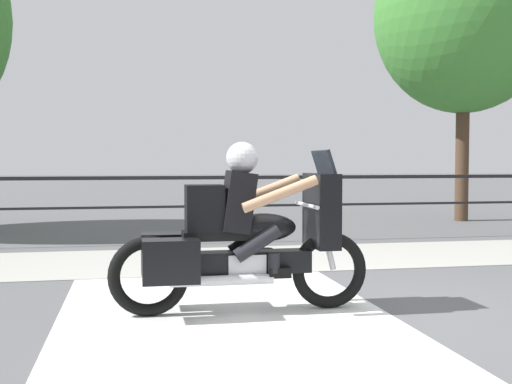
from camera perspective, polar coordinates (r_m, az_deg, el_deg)
name	(u,v)px	position (r m, az deg, el deg)	size (l,w,h in m)	color
ground_plane	(349,316)	(5.84, 8.27, -10.82)	(120.00, 120.00, 0.00)	#565659
sidewalk_band	(268,258)	(9.06, 1.09, -5.89)	(44.00, 2.40, 0.01)	#A8A59E
crosswalk_band	(232,327)	(5.39, -2.15, -11.89)	(2.90, 6.00, 0.01)	silver
fence_railing	(245,190)	(10.75, -0.95, 0.20)	(36.00, 0.05, 1.12)	black
motorcycle	(241,236)	(5.78, -1.31, -3.95)	(2.37, 0.76, 1.54)	black
tree_behind_sign	(464,15)	(15.73, 18.03, 14.75)	(4.05, 4.05, 6.91)	#473323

